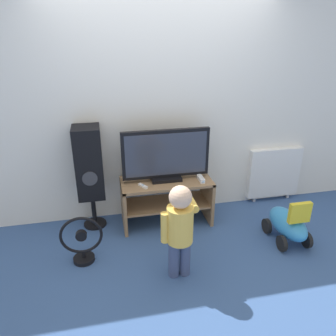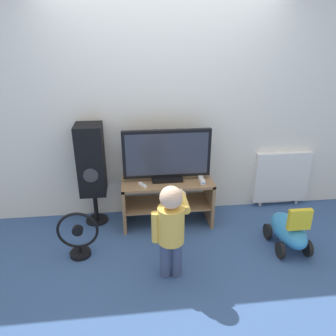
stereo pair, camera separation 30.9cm
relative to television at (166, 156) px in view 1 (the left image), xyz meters
The scene contains 11 objects.
ground_plane 0.86m from the television, 90.00° to the right, with size 16.00×16.00×0.00m, color #38568C.
wall_back 0.55m from the television, 90.00° to the left, with size 10.00×0.06×2.60m.
tv_stand 0.48m from the television, 90.00° to the right, with size 1.02×0.45×0.54m.
television is the anchor object (origin of this frame).
game_console 0.47m from the television, 15.96° to the right, with size 0.05×0.17×0.05m.
remote_primary 0.41m from the television, 155.45° to the right, with size 0.10×0.13×0.03m.
child 0.96m from the television, 94.04° to the right, with size 0.35×0.51×0.92m.
speaker_tower 0.84m from the television, behind, with size 0.29×0.31×1.18m.
floor_fan 1.24m from the television, 150.00° to the right, with size 0.41×0.21×0.50m.
ride_on_toy 1.50m from the television, 28.63° to the right, with size 0.33×0.59×0.54m.
radiator 1.56m from the television, ahead, with size 0.70×0.08×0.72m.
Camera 1 is at (-0.67, -3.02, 2.15)m, focal length 35.00 mm.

